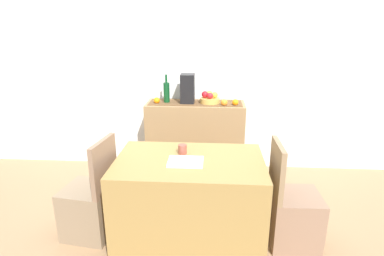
{
  "coord_description": "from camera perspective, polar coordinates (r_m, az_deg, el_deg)",
  "views": [
    {
      "loc": [
        0.23,
        -2.76,
        1.81
      ],
      "look_at": [
        0.02,
        0.39,
        0.76
      ],
      "focal_mm": 30.07,
      "sensor_mm": 36.0,
      "label": 1
    }
  ],
  "objects": [
    {
      "name": "ground_plane",
      "position": [
        3.32,
        -0.82,
        -14.92
      ],
      "size": [
        6.4,
        6.4,
        0.02
      ],
      "primitive_type": "cube",
      "color": "#9A7753",
      "rests_on": "ground"
    },
    {
      "name": "room_wall_rear",
      "position": [
        3.98,
        0.51,
        11.71
      ],
      "size": [
        6.4,
        0.06,
        2.7
      ],
      "primitive_type": "cube",
      "color": "silver",
      "rests_on": "ground"
    },
    {
      "name": "sideboard_console",
      "position": [
        3.93,
        0.59,
        -1.91
      ],
      "size": [
        1.16,
        0.42,
        0.9
      ],
      "primitive_type": "cube",
      "color": "olive",
      "rests_on": "ground"
    },
    {
      "name": "table_runner",
      "position": [
        3.8,
        0.61,
        4.5
      ],
      "size": [
        1.09,
        0.32,
        0.01
      ],
      "primitive_type": "cube",
      "color": "brown",
      "rests_on": "sideboard_console"
    },
    {
      "name": "fruit_bowl",
      "position": [
        3.79,
        3.18,
        4.91
      ],
      "size": [
        0.23,
        0.23,
        0.06
      ],
      "primitive_type": "cylinder",
      "color": "gold",
      "rests_on": "table_runner"
    },
    {
      "name": "apple_front",
      "position": [
        3.78,
        4.05,
        5.86
      ],
      "size": [
        0.07,
        0.07,
        0.07
      ],
      "primitive_type": "sphere",
      "color": "gold",
      "rests_on": "fruit_bowl"
    },
    {
      "name": "apple_rear",
      "position": [
        3.74,
        3.22,
        5.76
      ],
      "size": [
        0.07,
        0.07,
        0.07
      ],
      "primitive_type": "sphere",
      "color": "red",
      "rests_on": "fruit_bowl"
    },
    {
      "name": "apple_center",
      "position": [
        3.78,
        2.32,
        5.95
      ],
      "size": [
        0.08,
        0.08,
        0.08
      ],
      "primitive_type": "sphere",
      "color": "red",
      "rests_on": "fruit_bowl"
    },
    {
      "name": "apple_left",
      "position": [
        3.83,
        3.1,
        6.09
      ],
      "size": [
        0.07,
        0.07,
        0.07
      ],
      "primitive_type": "sphere",
      "color": "gold",
      "rests_on": "fruit_bowl"
    },
    {
      "name": "wine_bottle",
      "position": [
        3.81,
        -4.54,
        6.38
      ],
      "size": [
        0.07,
        0.07,
        0.33
      ],
      "color": "#0F421E",
      "rests_on": "sideboard_console"
    },
    {
      "name": "coffee_maker",
      "position": [
        3.77,
        -0.79,
        6.98
      ],
      "size": [
        0.16,
        0.18,
        0.34
      ],
      "primitive_type": "cube",
      "color": "black",
      "rests_on": "sideboard_console"
    },
    {
      "name": "orange_loose_end",
      "position": [
        3.71,
        7.69,
        4.53
      ],
      "size": [
        0.07,
        0.07,
        0.07
      ],
      "primitive_type": "sphere",
      "color": "orange",
      "rests_on": "sideboard_console"
    },
    {
      "name": "orange_loose_near_bowl",
      "position": [
        3.8,
        -6.26,
        4.88
      ],
      "size": [
        0.07,
        0.07,
        0.07
      ],
      "primitive_type": "sphere",
      "color": "orange",
      "rests_on": "sideboard_console"
    },
    {
      "name": "orange_loose_far",
      "position": [
        3.69,
        5.74,
        4.52
      ],
      "size": [
        0.08,
        0.08,
        0.08
      ],
      "primitive_type": "sphere",
      "color": "orange",
      "rests_on": "sideboard_console"
    },
    {
      "name": "dining_table",
      "position": [
        2.8,
        -0.43,
        -12.61
      ],
      "size": [
        1.21,
        0.79,
        0.74
      ],
      "primitive_type": "cube",
      "color": "olive",
      "rests_on": "ground"
    },
    {
      "name": "open_book",
      "position": [
        2.57,
        -1.16,
        -6.01
      ],
      "size": [
        0.28,
        0.21,
        0.02
      ],
      "primitive_type": "cube",
      "rotation": [
        0.0,
        0.0,
        -0.0
      ],
      "color": "white",
      "rests_on": "dining_table"
    },
    {
      "name": "coffee_cup",
      "position": [
        2.73,
        -1.7,
        -3.79
      ],
      "size": [
        0.07,
        0.07,
        0.08
      ],
      "primitive_type": "cylinder",
      "color": "brown",
      "rests_on": "dining_table"
    },
    {
      "name": "chair_near_window",
      "position": [
        3.03,
        -17.52,
        -13.19
      ],
      "size": [
        0.45,
        0.45,
        0.9
      ],
      "color": "#887359",
      "rests_on": "ground"
    },
    {
      "name": "chair_by_corner",
      "position": [
        2.93,
        17.4,
        -14.41
      ],
      "size": [
        0.41,
        0.41,
        0.9
      ],
      "color": "#8A6B55",
      "rests_on": "ground"
    }
  ]
}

